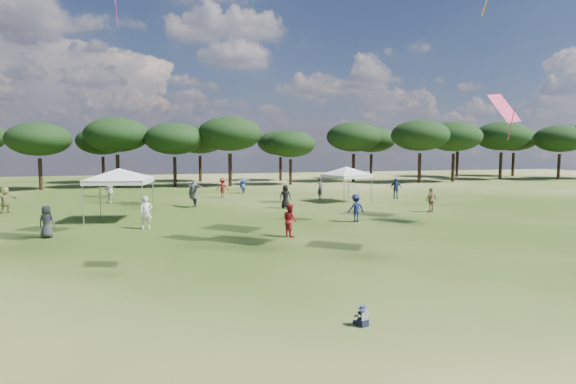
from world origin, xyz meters
name	(u,v)px	position (x,y,z in m)	size (l,w,h in m)	color
ground	(421,367)	(0.00, 0.00, 0.00)	(140.00, 140.00, 0.00)	#364E17
tree_line	(218,137)	(2.39, 47.41, 5.42)	(108.78, 17.63, 7.77)	black
tent_left	(119,171)	(-6.68, 20.99, 2.88)	(6.54, 6.54, 3.31)	gray
tent_right	(347,168)	(9.55, 26.62, 2.59)	(5.61, 5.61, 3.02)	gray
toddler	(362,317)	(-0.19, 2.27, 0.22)	(0.36, 0.39, 0.49)	black
festival_crowd	(193,196)	(-2.24, 25.38, 0.87)	(29.91, 22.99, 1.91)	#AF1D20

